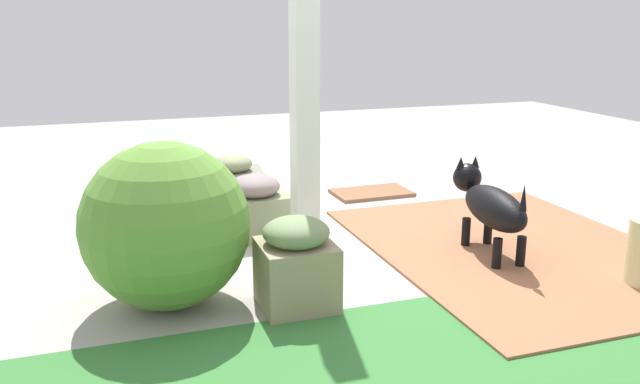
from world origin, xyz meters
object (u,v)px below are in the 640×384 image
Objects in this scene: stone_planter_far at (296,263)px; round_shrub at (166,226)px; terracotta_pot_spiky at (126,194)px; stone_planter_nearest at (233,187)px; dog at (490,204)px; porch_pillar at (304,72)px; stone_planter_near at (255,208)px; doormat at (372,193)px.

round_shrub is at bearing -21.09° from stone_planter_far.
stone_planter_far is 1.74m from terracotta_pot_spiky.
stone_planter_nearest is 0.59× the size of dog.
terracotta_pot_spiky is 2.47m from dog.
porch_pillar is at bearing -150.26° from round_shrub.
terracotta_pot_spiky is (0.84, -0.36, 0.08)m from stone_planter_near.
doormat is at bearing -85.87° from dog.
terracotta_pot_spiky is 0.91× the size of doormat.
porch_pillar is at bearing -110.99° from stone_planter_far.
doormat is (-1.21, -0.76, -0.19)m from stone_planter_near.
doormat is (-2.04, -0.39, -0.27)m from terracotta_pot_spiky.
round_shrub is 2.59m from doormat.
round_shrub is at bearing 53.73° from stone_planter_near.
porch_pillar is 1.59m from terracotta_pot_spiky.
porch_pillar is at bearing 50.34° from doormat.
stone_planter_near is at bearing -126.27° from round_shrub.
porch_pillar reaches higher than stone_planter_far.
doormat is at bearing -173.16° from stone_planter_nearest.
stone_planter_far is 0.58× the size of dog.
stone_planter_far is 0.82× the size of terracotta_pot_spiky.
stone_planter_far is 2.34m from doormat.
round_shrub reaches higher than terracotta_pot_spiky.
round_shrub is at bearing 2.99° from dog.
terracotta_pot_spiky is 0.71× the size of dog.
stone_planter_nearest is at bearing -91.17° from stone_planter_far.
terracotta_pot_spiky reaches higher than stone_planter_far.
porch_pillar is at bearing -21.26° from dog.
stone_planter_nearest is 0.61m from stone_planter_near.
stone_planter_nearest is 1.80m from stone_planter_far.
dog reaches higher than stone_planter_nearest.
stone_planter_near is 1.44m from doormat.
dog is (-1.09, 0.42, -0.82)m from porch_pillar.
stone_planter_far reaches higher than stone_planter_nearest.
stone_planter_nearest reaches higher than stone_planter_near.
porch_pillar is at bearing 118.66° from stone_planter_near.
porch_pillar is 3.88× the size of terracotta_pot_spiky.
stone_planter_nearest is 0.76× the size of doormat.
stone_planter_near is 0.92m from terracotta_pot_spiky.
stone_planter_near is at bearing -32.61° from dog.
stone_planter_far is 0.56× the size of round_shrub.
stone_planter_near is 0.61× the size of dog.
terracotta_pot_spiky reaches higher than dog.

